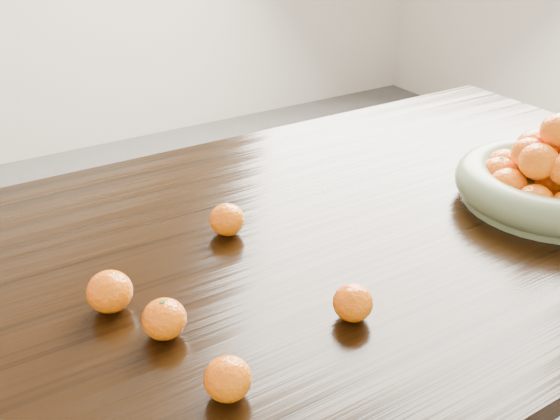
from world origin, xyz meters
TOP-DOWN VIEW (x-y plane):
  - dining_table at (0.00, 0.00)m, footprint 2.00×1.00m
  - fruit_bowl at (0.52, -0.15)m, footprint 0.37×0.37m
  - loose_orange_0 at (-0.28, -0.13)m, footprint 0.06×0.06m
  - loose_orange_1 at (-0.26, -0.28)m, footprint 0.06×0.06m
  - loose_orange_2 at (-0.03, -0.24)m, footprint 0.06×0.06m
  - loose_orange_3 at (-0.32, -0.03)m, footprint 0.07×0.07m
  - loose_orange_4 at (-0.07, 0.08)m, footprint 0.06×0.06m

SIDE VIEW (x-z plane):
  - dining_table at x=0.00m, z-range 0.29..1.04m
  - loose_orange_2 at x=-0.03m, z-range 0.75..0.81m
  - loose_orange_1 at x=-0.26m, z-range 0.75..0.81m
  - loose_orange_0 at x=-0.28m, z-range 0.75..0.81m
  - loose_orange_4 at x=-0.07m, z-range 0.75..0.81m
  - loose_orange_3 at x=-0.32m, z-range 0.75..0.81m
  - fruit_bowl at x=0.52m, z-range 0.71..0.89m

